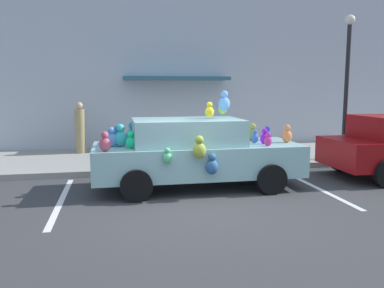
% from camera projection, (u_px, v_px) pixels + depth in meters
% --- Properties ---
extents(ground_plane, '(60.00, 60.00, 0.00)m').
position_uv_depth(ground_plane, '(198.00, 208.00, 7.36)').
color(ground_plane, '#38383A').
extents(sidewalk, '(24.00, 4.00, 0.15)m').
position_uv_depth(sidewalk, '(165.00, 158.00, 12.20)').
color(sidewalk, gray).
rests_on(sidewalk, ground).
extents(storefront_building, '(24.00, 1.25, 6.40)m').
position_uv_depth(storefront_building, '(156.00, 60.00, 13.85)').
color(storefront_building, '#B2B7C1').
rests_on(storefront_building, ground).
extents(parking_stripe_front, '(0.12, 3.60, 0.01)m').
position_uv_depth(parking_stripe_front, '(315.00, 187.00, 8.89)').
color(parking_stripe_front, silver).
rests_on(parking_stripe_front, ground).
extents(parking_stripe_rear, '(0.12, 3.60, 0.01)m').
position_uv_depth(parking_stripe_rear, '(61.00, 200.00, 7.84)').
color(parking_stripe_rear, silver).
rests_on(parking_stripe_rear, ground).
extents(plush_covered_car, '(4.54, 2.08, 2.17)m').
position_uv_depth(plush_covered_car, '(194.00, 152.00, 8.76)').
color(plush_covered_car, '#8FBEBF').
rests_on(plush_covered_car, ground).
extents(teddy_bear_on_sidewalk, '(0.32, 0.26, 0.61)m').
position_uv_depth(teddy_bear_on_sidewalk, '(217.00, 153.00, 10.92)').
color(teddy_bear_on_sidewalk, pink).
rests_on(teddy_bear_on_sidewalk, sidewalk).
extents(street_lamp_post, '(0.28, 0.28, 4.13)m').
position_uv_depth(street_lamp_post, '(347.00, 73.00, 11.37)').
color(street_lamp_post, black).
rests_on(street_lamp_post, sidewalk).
extents(pedestrian_near_shopfront, '(0.32, 0.32, 1.63)m').
position_uv_depth(pedestrian_near_shopfront, '(80.00, 129.00, 12.60)').
color(pedestrian_near_shopfront, '#99885C').
rests_on(pedestrian_near_shopfront, sidewalk).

